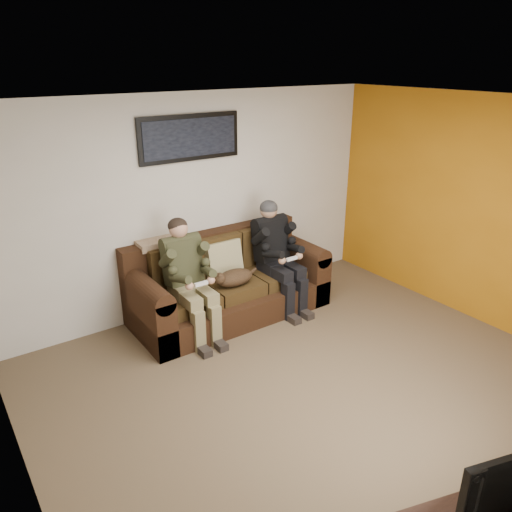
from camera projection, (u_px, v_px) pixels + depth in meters
floor at (318, 389)px, 4.76m from camera, size 5.00×5.00×0.00m
ceiling at (334, 106)px, 3.79m from camera, size 5.00×5.00×0.00m
wall_back at (198, 204)px, 5.98m from camera, size 5.00×0.00×5.00m
wall_left at (9, 358)px, 2.95m from camera, size 0.00×4.50×4.50m
wall_right at (491, 215)px, 5.60m from camera, size 0.00×4.50×4.50m
accent_wall_right at (490, 215)px, 5.59m from camera, size 0.00×4.50×4.50m
sofa at (226, 285)px, 6.08m from camera, size 2.36×1.02×0.96m
throw_pillow at (224, 259)px, 5.99m from camera, size 0.45×0.21×0.45m
throw_blanket at (158, 243)px, 5.70m from camera, size 0.48×0.24×0.09m
person_left at (188, 272)px, 5.46m from camera, size 0.51×0.87×1.33m
person_right at (276, 249)px, 6.10m from camera, size 0.51×0.86×1.34m
cat at (233, 278)px, 5.77m from camera, size 0.66×0.26×0.24m
framed_poster at (190, 138)px, 5.61m from camera, size 1.25×0.05×0.52m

